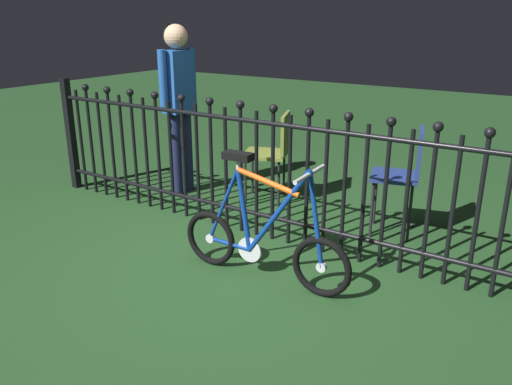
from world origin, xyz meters
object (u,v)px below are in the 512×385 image
object	(u,v)px
person_visitor	(179,96)
chair_navy	(405,170)
bicycle	(262,239)
chair_olive	(274,148)

from	to	relation	value
person_visitor	chair_navy	bearing A→B (deg)	4.62
bicycle	chair_navy	distance (m)	1.40
bicycle	person_visitor	world-z (taller)	person_visitor
chair_navy	person_visitor	xyz separation A→B (m)	(-2.18, -0.18, 0.43)
chair_olive	person_visitor	bearing A→B (deg)	-161.89
chair_navy	person_visitor	distance (m)	2.23
chair_olive	chair_navy	distance (m)	1.29
bicycle	chair_navy	size ratio (longest dim) A/B	1.44
bicycle	chair_navy	bearing A→B (deg)	67.21
chair_navy	person_visitor	size ratio (longest dim) A/B	0.54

